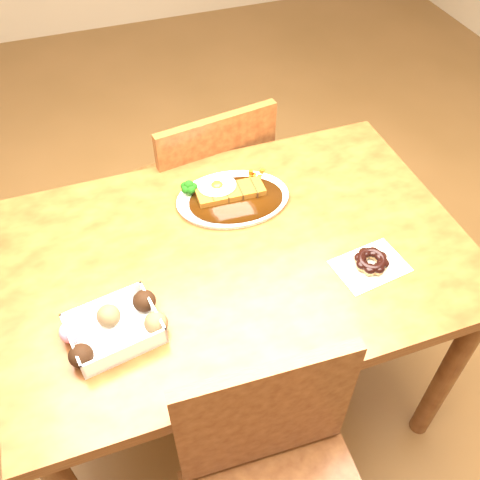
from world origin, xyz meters
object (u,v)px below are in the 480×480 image
object	(u,v)px
katsu_curry_plate	(231,196)
donut_box	(114,328)
pon_de_ring	(371,262)
table	(237,274)
chair_far	(205,192)

from	to	relation	value
katsu_curry_plate	donut_box	world-z (taller)	katsu_curry_plate
katsu_curry_plate	pon_de_ring	bearing A→B (deg)	-54.10
katsu_curry_plate	donut_box	bearing A→B (deg)	-138.99
table	pon_de_ring	bearing A→B (deg)	-28.83
table	donut_box	size ratio (longest dim) A/B	5.10
table	pon_de_ring	size ratio (longest dim) A/B	6.24
table	chair_far	distance (m)	0.57
chair_far	katsu_curry_plate	size ratio (longest dim) A/B	2.60
chair_far	pon_de_ring	xyz separation A→B (m)	(0.24, -0.70, 0.29)
katsu_curry_plate	donut_box	size ratio (longest dim) A/B	1.42
katsu_curry_plate	donut_box	distance (m)	0.51
table	chair_far	bearing A→B (deg)	83.37
table	katsu_curry_plate	size ratio (longest dim) A/B	3.58
donut_box	pon_de_ring	distance (m)	0.64
table	katsu_curry_plate	distance (m)	0.22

